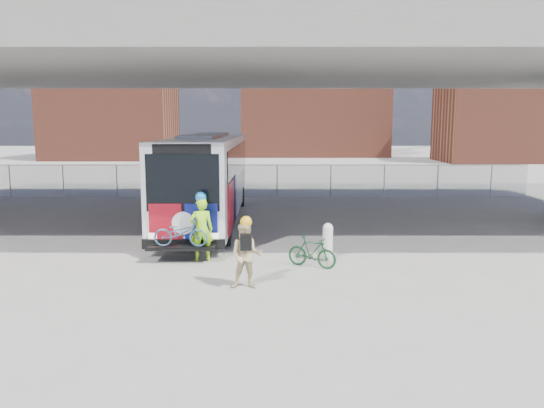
{
  "coord_description": "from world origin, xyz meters",
  "views": [
    {
      "loc": [
        0.73,
        -17.53,
        4.13
      ],
      "look_at": [
        0.72,
        -1.0,
        1.6
      ],
      "focal_mm": 35.0,
      "sensor_mm": 36.0,
      "label": 1
    }
  ],
  "objects_px": {
    "bus": "(207,172)",
    "bollard": "(328,241)",
    "cyclist_hivis": "(201,228)",
    "bike_parked": "(312,252)",
    "cyclist_tan": "(246,255)"
  },
  "relations": [
    {
      "from": "bollard",
      "to": "cyclist_tan",
      "type": "height_order",
      "value": "cyclist_tan"
    },
    {
      "from": "bollard",
      "to": "bike_parked",
      "type": "xyz_separation_m",
      "value": [
        -0.53,
        -0.71,
        -0.18
      ]
    },
    {
      "from": "cyclist_hivis",
      "to": "bike_parked",
      "type": "xyz_separation_m",
      "value": [
        3.27,
        -0.74,
        -0.57
      ]
    },
    {
      "from": "bus",
      "to": "cyclist_tan",
      "type": "xyz_separation_m",
      "value": [
        2.08,
        -9.11,
        -1.23
      ]
    },
    {
      "from": "bus",
      "to": "cyclist_hivis",
      "type": "bearing_deg",
      "value": -84.66
    },
    {
      "from": "cyclist_hivis",
      "to": "cyclist_tan",
      "type": "height_order",
      "value": "cyclist_hivis"
    },
    {
      "from": "cyclist_hivis",
      "to": "bike_parked",
      "type": "height_order",
      "value": "cyclist_hivis"
    },
    {
      "from": "bus",
      "to": "bike_parked",
      "type": "relative_size",
      "value": 8.62
    },
    {
      "from": "bike_parked",
      "to": "cyclist_tan",
      "type": "bearing_deg",
      "value": 165.64
    },
    {
      "from": "bollard",
      "to": "bike_parked",
      "type": "relative_size",
      "value": 0.78
    },
    {
      "from": "cyclist_hivis",
      "to": "cyclist_tan",
      "type": "distance_m",
      "value": 3.1
    },
    {
      "from": "cyclist_tan",
      "to": "bike_parked",
      "type": "bearing_deg",
      "value": 50.24
    },
    {
      "from": "bike_parked",
      "to": "cyclist_hivis",
      "type": "bearing_deg",
      "value": 105.06
    },
    {
      "from": "bus",
      "to": "cyclist_hivis",
      "type": "xyz_separation_m",
      "value": [
        0.6,
        -6.39,
        -1.09
      ]
    },
    {
      "from": "bus",
      "to": "bollard",
      "type": "relative_size",
      "value": 11.04
    }
  ]
}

